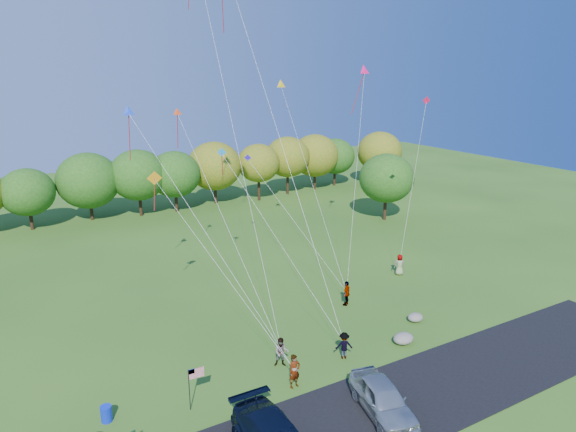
% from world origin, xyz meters
% --- Properties ---
extents(ground, '(140.00, 140.00, 0.00)m').
position_xyz_m(ground, '(0.00, 0.00, 0.00)').
color(ground, '#2E5618').
rests_on(ground, ground).
extents(asphalt_lane, '(44.00, 6.00, 0.06)m').
position_xyz_m(asphalt_lane, '(0.00, -4.00, 0.03)').
color(asphalt_lane, black).
rests_on(asphalt_lane, ground).
extents(treeline, '(75.87, 27.96, 8.56)m').
position_xyz_m(treeline, '(0.23, 36.10, 4.61)').
color(treeline, '#332112').
rests_on(treeline, ground).
extents(minivan_silver, '(2.89, 5.03, 1.61)m').
position_xyz_m(minivan_silver, '(1.79, -4.22, 0.87)').
color(minivan_silver, '#AAB1B5').
rests_on(minivan_silver, asphalt_lane).
extents(flyer_a, '(0.74, 0.54, 1.88)m').
position_xyz_m(flyer_a, '(-0.78, -0.15, 0.94)').
color(flyer_a, '#4C4C59').
rests_on(flyer_a, ground).
extents(flyer_b, '(1.05, 0.98, 1.73)m').
position_xyz_m(flyer_b, '(-0.40, 1.95, 0.86)').
color(flyer_b, '#4C4C59').
rests_on(flyer_b, ground).
extents(flyer_c, '(1.20, 0.98, 1.62)m').
position_xyz_m(flyer_c, '(3.15, 0.85, 0.81)').
color(flyer_c, '#4C4C59').
rests_on(flyer_c, ground).
extents(flyer_d, '(1.13, 1.00, 1.83)m').
position_xyz_m(flyer_d, '(7.44, 6.49, 0.91)').
color(flyer_d, '#4C4C59').
rests_on(flyer_d, ground).
extents(flyer_e, '(1.01, 0.87, 1.74)m').
position_xyz_m(flyer_e, '(14.53, 8.90, 0.87)').
color(flyer_e, '#4C4C59').
rests_on(flyer_e, ground).
extents(trash_barrel, '(0.54, 0.54, 0.81)m').
position_xyz_m(trash_barrel, '(-10.00, 1.94, 0.40)').
color(trash_barrel, '#0D2ACA').
rests_on(trash_barrel, ground).
extents(flag_assembly, '(0.83, 0.54, 2.24)m').
position_xyz_m(flag_assembly, '(-6.00, 0.77, 1.65)').
color(flag_assembly, black).
rests_on(flag_assembly, ground).
extents(boulder_near, '(1.35, 1.05, 0.67)m').
position_xyz_m(boulder_near, '(7.30, 0.37, 0.34)').
color(boulder_near, gray).
rests_on(boulder_near, ground).
extents(boulder_far, '(1.08, 0.90, 0.56)m').
position_xyz_m(boulder_far, '(9.98, 2.17, 0.28)').
color(boulder_far, gray).
rests_on(boulder_far, ground).
extents(kites_aloft, '(24.34, 9.47, 16.78)m').
position_xyz_m(kites_aloft, '(3.29, 14.62, 19.23)').
color(kites_aloft, '#D61744').
rests_on(kites_aloft, ground).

